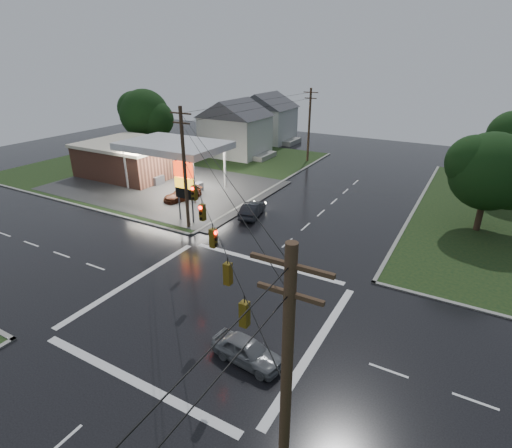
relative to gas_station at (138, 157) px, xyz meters
The scene contains 15 objects.
ground 32.46m from the gas_station, 37.50° to the right, with size 120.00×120.00×0.00m, color black.
grass_nw 6.79m from the gas_station, 92.95° to the left, with size 36.00×36.00×0.08m, color black.
gas_station is the anchor object (origin of this frame).
pylon_sign 17.81m from the gas_station, 31.22° to the right, with size 2.00×0.35×6.00m.
utility_pole_nw 19.38m from the gas_station, 32.23° to the right, with size 2.20×0.32×11.00m.
utility_pole_se 45.83m from the gas_station, 39.70° to the right, with size 2.20×0.32×11.00m.
utility_pole_n 24.60m from the gas_station, 48.53° to the left, with size 2.20×0.32×10.50m.
traffic_signals 32.63m from the gas_station, 37.50° to the right, with size 26.87×26.87×1.47m.
house_near 17.07m from the gas_station, 73.83° to the left, with size 11.05×8.48×8.60m.
house_far 28.61m from the gas_station, 82.50° to the left, with size 11.05×8.48×8.60m.
tree_nw_behind 13.63m from the gas_station, 128.42° to the left, with size 8.93×7.60×10.00m.
tree_ne_near 40.00m from the gas_station, ahead, with size 7.99×6.80×8.98m.
car_north 20.67m from the gas_station, 13.72° to the right, with size 1.54×4.41×1.45m, color black.
car_crossing 37.66m from the gas_station, 37.10° to the right, with size 1.62×4.04×1.38m, color slate.
car_pump 11.94m from the gas_station, 22.79° to the right, with size 1.80×4.42×1.28m, color #572614.
Camera 1 is at (12.89, -17.17, 15.07)m, focal length 28.00 mm.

